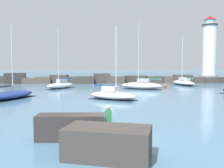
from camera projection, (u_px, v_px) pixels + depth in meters
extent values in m
plane|color=teal|center=(116.00, 137.00, 13.33)|extent=(600.00, 600.00, 0.00)
cube|color=teal|center=(104.00, 75.00, 118.71)|extent=(400.00, 116.00, 0.01)
cube|color=#423D38|center=(4.00, 80.00, 58.57)|extent=(3.71, 3.87, 1.62)
cube|color=#383330|center=(15.00, 78.00, 57.43)|extent=(5.37, 4.99, 2.38)
cube|color=brown|center=(31.00, 81.00, 57.82)|extent=(4.86, 5.65, 1.24)
cube|color=brown|center=(43.00, 80.00, 57.90)|extent=(4.02, 4.27, 1.50)
cube|color=#423D38|center=(59.00, 79.00, 58.80)|extent=(4.09, 3.38, 1.89)
cube|color=#423D38|center=(73.00, 80.00, 58.64)|extent=(4.16, 5.19, 1.48)
cube|color=#423D38|center=(85.00, 80.00, 57.96)|extent=(4.33, 5.72, 1.59)
cube|color=#423D38|center=(102.00, 78.00, 59.00)|extent=(3.92, 4.94, 2.25)
cube|color=#4C443D|center=(117.00, 80.00, 58.50)|extent=(4.79, 4.97, 1.55)
cube|color=#383330|center=(135.00, 79.00, 59.15)|extent=(6.32, 6.54, 1.68)
cube|color=#4C443D|center=(153.00, 79.00, 59.65)|extent=(5.32, 4.70, 1.57)
cube|color=brown|center=(169.00, 79.00, 60.08)|extent=(3.89, 4.21, 1.57)
cube|color=#423D38|center=(182.00, 79.00, 59.71)|extent=(5.05, 5.66, 1.89)
cube|color=#423D38|center=(198.00, 80.00, 59.50)|extent=(3.36, 3.99, 1.31)
cube|color=#423D38|center=(208.00, 80.00, 59.23)|extent=(3.62, 3.78, 1.36)
cube|color=#383330|center=(221.00, 80.00, 59.28)|extent=(4.29, 3.83, 1.37)
cylinder|color=gray|center=(208.00, 79.00, 60.23)|extent=(4.29, 4.29, 1.80)
cylinder|color=white|center=(209.00, 51.00, 59.77)|extent=(3.18, 3.18, 11.82)
cylinder|color=#232328|center=(210.00, 25.00, 59.36)|extent=(3.65, 3.65, 0.25)
cylinder|color=silver|center=(210.00, 22.00, 59.31)|extent=(2.22, 2.22, 1.15)
cone|color=#B21919|center=(210.00, 18.00, 59.24)|extent=(2.70, 2.70, 0.90)
cube|color=#423D38|center=(108.00, 143.00, 10.20)|extent=(3.83, 2.71, 1.29)
cube|color=#383330|center=(71.00, 127.00, 12.85)|extent=(3.48, 1.24, 1.30)
ellipsoid|color=silver|center=(183.00, 83.00, 51.63)|extent=(3.80, 8.36, 0.99)
cube|color=black|center=(183.00, 85.00, 51.66)|extent=(3.68, 7.96, 0.03)
cube|color=silver|center=(184.00, 79.00, 51.18)|extent=(1.72, 2.62, 0.64)
cylinder|color=silver|center=(182.00, 59.00, 51.88)|extent=(0.12, 0.12, 9.02)
cylinder|color=#BCBCC1|center=(187.00, 78.00, 49.99)|extent=(0.91, 4.38, 0.10)
cube|color=#1E664C|center=(187.00, 78.00, 49.98)|extent=(0.89, 3.74, 0.20)
ellipsoid|color=white|center=(61.00, 86.00, 43.50)|extent=(4.92, 5.83, 1.03)
cube|color=black|center=(61.00, 88.00, 43.53)|extent=(4.72, 5.57, 0.03)
cube|color=#B2B2B7|center=(62.00, 81.00, 43.69)|extent=(1.83, 2.01, 0.64)
cylinder|color=silver|center=(58.00, 55.00, 42.77)|extent=(0.12, 0.12, 9.51)
cylinder|color=#BCBCC1|center=(65.00, 79.00, 44.41)|extent=(2.01, 2.70, 0.10)
cube|color=navy|center=(65.00, 79.00, 44.40)|extent=(1.80, 2.36, 0.20)
ellipsoid|color=navy|center=(10.00, 95.00, 29.11)|extent=(5.08, 8.28, 0.92)
cube|color=black|center=(10.00, 99.00, 29.14)|extent=(4.90, 7.89, 0.03)
cylinder|color=silver|center=(12.00, 57.00, 29.37)|extent=(0.12, 0.12, 7.94)
ellipsoid|color=white|center=(113.00, 96.00, 28.72)|extent=(6.11, 4.97, 0.91)
cube|color=black|center=(113.00, 99.00, 28.75)|extent=(5.84, 4.78, 0.03)
cube|color=silver|center=(111.00, 89.00, 28.81)|extent=(2.13, 1.95, 0.64)
cylinder|color=silver|center=(116.00, 59.00, 28.21)|extent=(0.12, 0.12, 7.45)
cylinder|color=#BCBCC1|center=(104.00, 86.00, 29.23)|extent=(2.77, 1.80, 0.10)
cube|color=navy|center=(104.00, 86.00, 29.22)|extent=(2.42, 1.63, 0.20)
ellipsoid|color=white|center=(142.00, 86.00, 42.11)|extent=(7.10, 4.56, 1.18)
cube|color=black|center=(142.00, 89.00, 42.14)|extent=(6.77, 4.39, 0.03)
cube|color=#B2B2B7|center=(144.00, 80.00, 41.92)|extent=(2.32, 1.81, 0.64)
cylinder|color=silver|center=(139.00, 53.00, 41.92)|extent=(0.12, 0.12, 9.91)
cylinder|color=#BCBCC1|center=(150.00, 79.00, 41.52)|extent=(3.51, 1.63, 0.10)
cube|color=#1E664C|center=(150.00, 79.00, 41.51)|extent=(3.03, 1.49, 0.20)
sphere|color=#EA5914|center=(165.00, 86.00, 45.30)|extent=(0.67, 0.67, 0.67)
cylinder|color=black|center=(165.00, 83.00, 45.27)|extent=(0.04, 0.04, 0.20)
cylinder|color=#282833|center=(106.00, 132.00, 12.78)|extent=(0.14, 0.14, 0.87)
cylinder|color=#282833|center=(110.00, 131.00, 12.79)|extent=(0.14, 0.14, 0.87)
cube|color=#338C4C|center=(108.00, 117.00, 12.73)|extent=(0.36, 0.22, 0.69)
sphere|color=tan|center=(108.00, 108.00, 12.70)|extent=(0.24, 0.24, 0.24)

